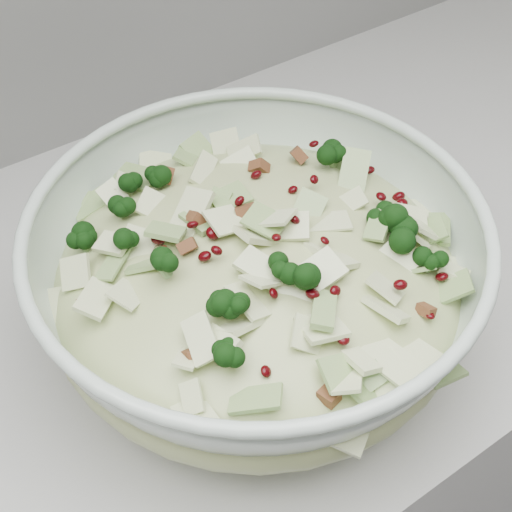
{
  "coord_description": "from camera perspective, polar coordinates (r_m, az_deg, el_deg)",
  "views": [
    {
      "loc": [
        -0.14,
        1.27,
        1.43
      ],
      "look_at": [
        0.08,
        1.6,
        1.01
      ],
      "focal_mm": 50.0,
      "sensor_mm": 36.0,
      "label": 1
    }
  ],
  "objects": [
    {
      "name": "counter",
      "position": [
        1.08,
        -6.97,
        -19.41
      ],
      "size": [
        3.6,
        0.6,
        0.9
      ],
      "primitive_type": "cube",
      "color": "#B7B7B2",
      "rests_on": "floor"
    },
    {
      "name": "mixing_bowl",
      "position": [
        0.61,
        0.06,
        -1.98
      ],
      "size": [
        0.47,
        0.47,
        0.15
      ],
      "rotation": [
        0.0,
        0.0,
        -0.32
      ],
      "color": "silver",
      "rests_on": "counter"
    },
    {
      "name": "salad",
      "position": [
        0.59,
        0.07,
        -0.4
      ],
      "size": [
        0.36,
        0.36,
        0.15
      ],
      "rotation": [
        0.0,
        0.0,
        -0.04
      ],
      "color": "#A8B67D",
      "rests_on": "mixing_bowl"
    }
  ]
}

